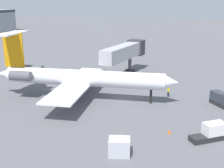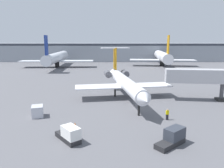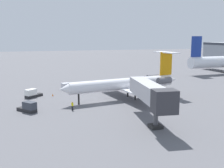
{
  "view_description": "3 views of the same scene",
  "coord_description": "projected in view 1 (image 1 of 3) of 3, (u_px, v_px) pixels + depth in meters",
  "views": [
    {
      "loc": [
        -40.15,
        -12.94,
        14.74
      ],
      "look_at": [
        0.19,
        2.01,
        2.22
      ],
      "focal_mm": 46.86,
      "sensor_mm": 36.0,
      "label": 1
    },
    {
      "loc": [
        -4.33,
        -36.23,
        11.51
      ],
      "look_at": [
        -4.41,
        2.34,
        3.72
      ],
      "focal_mm": 34.51,
      "sensor_mm": 36.0,
      "label": 2
    },
    {
      "loc": [
        51.01,
        -12.96,
        13.42
      ],
      "look_at": [
        0.75,
        2.47,
        3.94
      ],
      "focal_mm": 42.67,
      "sensor_mm": 36.0,
      "label": 3
    }
  ],
  "objects": [
    {
      "name": "baggage_tug_lead",
      "position": [
        220.0,
        100.0,
        42.0
      ],
      "size": [
        3.97,
        3.64,
        1.9
      ],
      "color": "#262628",
      "rests_on": "ground_plane"
    },
    {
      "name": "traffic_cone_near",
      "position": [
        169.0,
        131.0,
        33.21
      ],
      "size": [
        0.36,
        0.36,
        0.55
      ],
      "color": "orange",
      "rests_on": "ground_plane"
    },
    {
      "name": "jet_bridge",
      "position": [
        126.0,
        52.0,
        58.07
      ],
      "size": [
        15.42,
        4.67,
        6.42
      ],
      "color": "#ADADB2",
      "rests_on": "ground_plane"
    },
    {
      "name": "ground_plane",
      "position": [
        124.0,
        100.0,
        44.6
      ],
      "size": [
        400.0,
        400.0,
        0.1
      ],
      "primitive_type": "cube",
      "color": "#5B5B60"
    },
    {
      "name": "regional_jet",
      "position": [
        77.0,
        77.0,
        44.15
      ],
      "size": [
        20.04,
        28.35,
        9.87
      ],
      "color": "white",
      "rests_on": "ground_plane"
    },
    {
      "name": "ground_crew_marshaller",
      "position": [
        168.0,
        91.0,
        45.77
      ],
      "size": [
        0.44,
        0.33,
        1.69
      ],
      "color": "black",
      "rests_on": "ground_plane"
    },
    {
      "name": "baggage_tug_trailing",
      "position": [
        211.0,
        132.0,
        31.68
      ],
      "size": [
        3.62,
        3.98,
        1.9
      ],
      "color": "#262628",
      "rests_on": "ground_plane"
    },
    {
      "name": "cargo_container_uld",
      "position": [
        119.0,
        147.0,
        28.56
      ],
      "size": [
        2.2,
        2.48,
        1.72
      ],
      "color": "silver",
      "rests_on": "ground_plane"
    }
  ]
}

